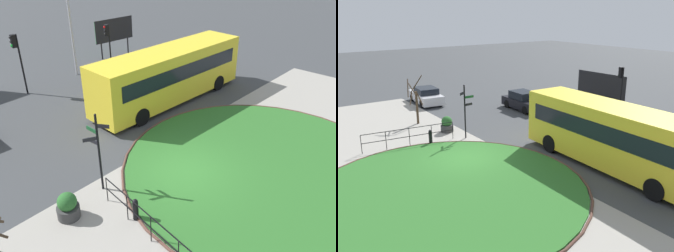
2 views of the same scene
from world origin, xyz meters
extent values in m
plane|color=#3D3F42|center=(0.00, 0.00, 0.00)|extent=(120.00, 120.00, 0.00)
cube|color=#9E998E|center=(0.00, -1.84, 0.01)|extent=(32.00, 8.31, 0.02)
cylinder|color=#2D6B28|center=(2.68, -2.49, 0.05)|extent=(12.44, 12.44, 0.10)
torus|color=brown|center=(2.68, -2.49, 0.06)|extent=(12.75, 12.75, 0.11)
cylinder|color=black|center=(-3.08, 1.68, 1.66)|extent=(0.09, 0.09, 3.31)
sphere|color=black|center=(-3.08, 1.68, 3.36)|extent=(0.10, 0.10, 0.10)
cube|color=black|center=(-2.93, 1.45, 2.93)|extent=(0.27, 0.40, 0.15)
cube|color=#195128|center=(-3.08, 2.02, 2.63)|extent=(0.04, 0.59, 0.15)
cube|color=black|center=(-3.35, 1.81, 2.40)|extent=(0.47, 0.26, 0.15)
cube|color=black|center=(-3.11, 1.98, 2.15)|extent=(0.09, 0.52, 0.15)
cylinder|color=black|center=(-3.36, -0.56, 0.39)|extent=(0.21, 0.21, 0.77)
sphere|color=black|center=(-3.36, -0.56, 0.81)|extent=(0.20, 0.20, 0.20)
cube|color=black|center=(-3.74, -1.72, 1.11)|extent=(0.67, 5.34, 0.03)
cube|color=black|center=(-3.74, -1.72, 0.61)|extent=(0.67, 5.34, 0.03)
cylinder|color=black|center=(-3.42, 0.96, 0.55)|extent=(0.04, 0.04, 1.11)
cylinder|color=black|center=(-3.58, -0.38, 0.55)|extent=(0.04, 0.04, 1.11)
cylinder|color=black|center=(-3.74, -1.72, 0.55)|extent=(0.04, 0.04, 1.11)
cube|color=yellow|center=(5.16, 5.48, 1.74)|extent=(10.66, 2.76, 2.94)
cube|color=black|center=(5.20, 6.73, 2.15)|extent=(9.32, 0.28, 0.88)
cube|color=black|center=(5.13, 4.24, 2.15)|extent=(9.32, 0.28, 0.88)
cube|color=black|center=(10.47, 5.33, 1.89)|extent=(0.08, 2.02, 1.10)
cube|color=black|center=(10.47, 5.33, 2.99)|extent=(0.06, 1.36, 0.28)
cylinder|color=black|center=(8.59, 6.52, 0.50)|extent=(1.01, 0.33, 1.00)
cylinder|color=black|center=(8.52, 4.26, 0.50)|extent=(1.01, 0.33, 1.00)
cylinder|color=black|center=(1.80, 6.71, 0.50)|extent=(1.01, 0.33, 1.00)
cylinder|color=black|center=(1.74, 4.44, 0.50)|extent=(1.01, 0.33, 1.00)
cylinder|color=black|center=(-0.24, 13.04, 1.92)|extent=(0.11, 0.11, 3.84)
cube|color=black|center=(-0.45, 13.05, 3.45)|extent=(0.28, 0.28, 0.78)
sphere|color=black|center=(-0.60, 13.07, 3.69)|extent=(0.16, 0.16, 0.16)
sphere|color=black|center=(-0.60, 13.07, 3.45)|extent=(0.16, 0.16, 0.16)
sphere|color=green|center=(-0.60, 13.07, 3.20)|extent=(0.16, 0.16, 0.16)
cylinder|color=black|center=(6.16, 12.26, 1.74)|extent=(0.11, 0.11, 3.49)
cube|color=black|center=(5.95, 12.25, 3.10)|extent=(0.27, 0.27, 0.78)
sphere|color=red|center=(5.80, 12.24, 3.34)|extent=(0.16, 0.16, 0.16)
sphere|color=black|center=(5.80, 12.24, 3.10)|extent=(0.16, 0.16, 0.16)
sphere|color=black|center=(5.80, 12.24, 2.86)|extent=(0.16, 0.16, 0.16)
cylinder|color=#B7B7BC|center=(3.97, 13.60, 4.22)|extent=(0.16, 0.16, 8.45)
cylinder|color=black|center=(7.47, 15.03, 1.11)|extent=(0.12, 0.12, 2.22)
cylinder|color=black|center=(10.11, 14.81, 1.11)|extent=(0.12, 0.12, 2.22)
cube|color=green|center=(8.79, 14.92, 2.22)|extent=(3.53, 0.42, 1.71)
cube|color=black|center=(8.79, 14.85, 2.22)|extent=(3.62, 0.34, 1.81)
cylinder|color=#383838|center=(-4.92, 1.32, 0.24)|extent=(0.83, 0.83, 0.48)
sphere|color=#286028|center=(-4.92, 1.32, 0.71)|extent=(0.71, 0.71, 0.71)
camera|label=1|loc=(-9.60, -7.81, 9.08)|focal=37.41mm
camera|label=2|loc=(16.31, -8.98, 7.68)|focal=39.51mm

